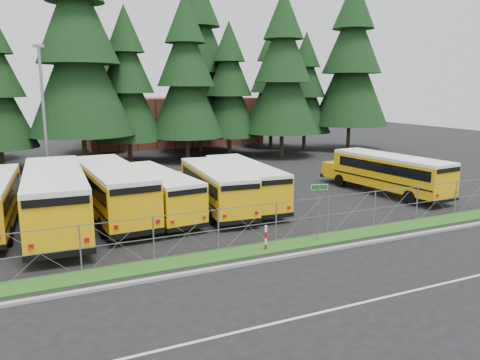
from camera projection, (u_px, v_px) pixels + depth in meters
name	position (u px, v px, depth m)	size (l,w,h in m)	color
ground	(283.00, 233.00, 24.00)	(120.00, 120.00, 0.00)	black
curb	(318.00, 251.00, 21.22)	(50.00, 0.25, 0.12)	gray
grass_verge	(301.00, 243.00, 22.47)	(50.00, 1.40, 0.06)	#194413
road_lane_line	(394.00, 295.00, 16.86)	(50.00, 0.12, 0.01)	beige
chainlink_fence	(294.00, 220.00, 22.91)	(44.00, 0.10, 2.00)	gray
brick_building	(172.00, 121.00, 61.53)	(22.00, 10.00, 6.00)	brown
bus_1	(55.00, 200.00, 24.17)	(2.93, 12.41, 3.25)	#DEA907
bus_2	(111.00, 192.00, 26.54)	(2.75, 11.66, 3.06)	#DEA907
bus_3	(155.00, 194.00, 27.09)	(2.37, 10.05, 2.63)	#DEA907
bus_4	(215.00, 188.00, 28.41)	(2.41, 10.22, 2.68)	#DEA907
bus_5	(242.00, 184.00, 29.49)	(2.45, 10.38, 2.72)	#DEA907
bus_east	(386.00, 174.00, 32.69)	(2.48, 10.53, 2.76)	#DEA907
street_sign	(319.00, 200.00, 22.49)	(0.81, 0.54, 2.81)	gray
striped_bollard	(266.00, 238.00, 21.36)	(0.11, 0.11, 1.20)	#B20C0C
light_standard	(44.00, 115.00, 31.73)	(0.70, 0.35, 10.14)	gray
conifer_3	(78.00, 52.00, 41.55)	(9.41, 9.41, 20.81)	black
conifer_4	(127.00, 85.00, 45.23)	(6.82, 6.82, 15.09)	black
conifer_5	(186.00, 78.00, 46.30)	(7.45, 7.45, 16.48)	black
conifer_6	(229.00, 89.00, 50.19)	(6.45, 6.45, 14.26)	black
conifer_7	(283.00, 74.00, 49.19)	(7.87, 7.87, 17.40)	black
conifer_8	(305.00, 91.00, 55.47)	(6.22, 6.22, 13.75)	black
conifer_9	(352.00, 65.00, 54.65)	(8.96, 8.96, 19.81)	black
conifer_11	(94.00, 81.00, 52.27)	(7.24, 7.24, 16.00)	black
conifer_12	(199.00, 64.00, 52.68)	(8.96, 8.96, 19.81)	black
conifer_13	(271.00, 87.00, 57.42)	(6.73, 6.73, 14.89)	black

